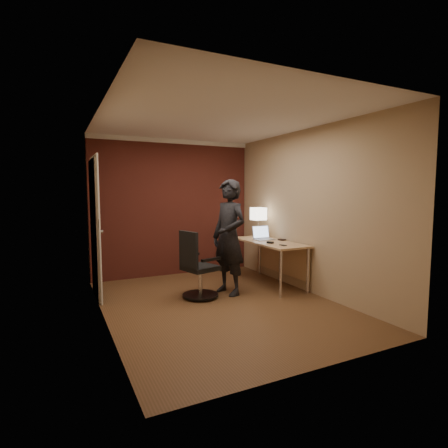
# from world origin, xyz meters

# --- Properties ---
(room) EXTENTS (4.00, 4.00, 4.00)m
(room) POSITION_xyz_m (-0.27, 1.54, 1.37)
(room) COLOR brown
(room) RESTS_ON ground
(desk) EXTENTS (0.60, 1.50, 0.73)m
(desk) POSITION_xyz_m (1.25, 0.54, 0.60)
(desk) COLOR tan
(desk) RESTS_ON ground
(desk_lamp) EXTENTS (0.22, 0.22, 0.54)m
(desk_lamp) POSITION_xyz_m (1.26, 1.02, 1.15)
(desk_lamp) COLOR silver
(desk_lamp) RESTS_ON desk
(laptop) EXTENTS (0.33, 0.26, 0.23)m
(laptop) POSITION_xyz_m (1.20, 0.78, 0.79)
(laptop) COLOR silver
(laptop) RESTS_ON desk
(mouse) EXTENTS (0.09, 0.11, 0.03)m
(mouse) POSITION_xyz_m (1.06, 0.33, 0.75)
(mouse) COLOR black
(mouse) RESTS_ON desk
(phone) EXTENTS (0.06, 0.12, 0.01)m
(phone) POSITION_xyz_m (1.11, 0.06, 0.73)
(phone) COLOR black
(phone) RESTS_ON desk
(wallet) EXTENTS (0.11, 0.13, 0.02)m
(wallet) POSITION_xyz_m (1.43, 0.53, 0.74)
(wallet) COLOR black
(wallet) RESTS_ON desk
(office_chair) EXTENTS (0.54, 0.60, 0.97)m
(office_chair) POSITION_xyz_m (-0.18, 0.36, 0.43)
(office_chair) COLOR black
(office_chair) RESTS_ON ground
(person) EXTENTS (0.57, 0.72, 1.73)m
(person) POSITION_xyz_m (0.35, 0.38, 0.87)
(person) COLOR black
(person) RESTS_ON ground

